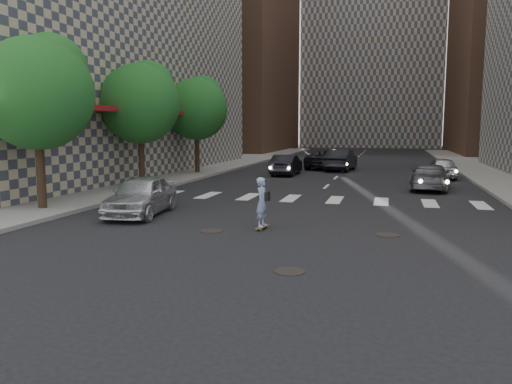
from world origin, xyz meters
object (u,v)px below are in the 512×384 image
tree_a (40,88)px  traffic_car_a (286,165)px  traffic_car_c (328,159)px  traffic_car_e (341,160)px  traffic_car_d (442,168)px  tree_b (142,100)px  silver_sedan (141,195)px  skateboarder (262,202)px  traffic_car_b (430,177)px  tree_c (198,106)px

tree_a → traffic_car_a: (6.01, 16.86, -3.95)m
traffic_car_c → traffic_car_a: bearing=78.5°
traffic_car_a → traffic_car_e: size_ratio=0.88×
tree_a → traffic_car_c: 24.57m
traffic_car_e → traffic_car_d: bearing=153.6°
tree_b → silver_sedan: bearing=-63.2°
silver_sedan → traffic_car_e: traffic_car_e is taller
skateboarder → traffic_car_d: size_ratio=0.42×
skateboarder → traffic_car_e: size_ratio=0.34×
traffic_car_b → traffic_car_d: (1.14, 6.25, 0.01)m
tree_c → traffic_car_d: size_ratio=1.68×
tree_a → silver_sedan: bearing=2.7°
traffic_car_d → traffic_car_e: size_ratio=0.81×
traffic_car_c → tree_b: bearing=69.1°
traffic_car_b → traffic_car_e: bearing=-54.7°
skateboarder → traffic_car_d: skateboarder is taller
tree_c → skateboarder: bearing=-62.6°
traffic_car_a → traffic_car_e: traffic_car_e is taller
tree_b → traffic_car_a: (6.01, 8.86, -3.95)m
traffic_car_e → tree_b: bearing=61.3°
skateboarder → tree_c: bearing=123.7°
traffic_car_b → traffic_car_c: 13.75m
traffic_car_a → tree_b: bearing=55.6°
traffic_car_a → traffic_car_b: (8.80, -6.00, -0.04)m
skateboarder → silver_sedan: size_ratio=0.38×
skateboarder → traffic_car_a: (-2.90, 18.07, -0.16)m
tree_c → traffic_car_d: (15.95, 1.12, -3.98)m
tree_a → traffic_car_c: size_ratio=1.20×
tree_a → traffic_car_e: bearing=66.6°
tree_c → traffic_car_a: bearing=8.2°
tree_a → traffic_car_d: (15.95, 17.12, -3.98)m
silver_sedan → traffic_car_e: (5.29, 21.18, 0.07)m
tree_a → traffic_car_e: size_ratio=1.37×
traffic_car_a → traffic_car_e: bearing=-125.9°
tree_c → traffic_car_c: tree_c is taller
silver_sedan → traffic_car_b: size_ratio=0.94×
silver_sedan → traffic_car_c: (4.15, 22.68, 0.04)m
traffic_car_d → tree_c: bearing=0.9°
tree_a → traffic_car_a: bearing=70.4°
tree_a → traffic_car_d: 23.74m
traffic_car_a → traffic_car_c: size_ratio=0.77×
skateboarder → traffic_car_b: 13.44m
traffic_car_c → traffic_car_e: size_ratio=1.14×
tree_c → traffic_car_b: bearing=-19.1°
tree_b → skateboarder: bearing=-46.0°
silver_sedan → tree_c: bearing=96.8°
tree_a → skateboarder: tree_a is taller
skateboarder → traffic_car_c: bearing=98.3°
tree_b → traffic_car_b: tree_b is taller
traffic_car_b → tree_c: bearing=-11.8°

